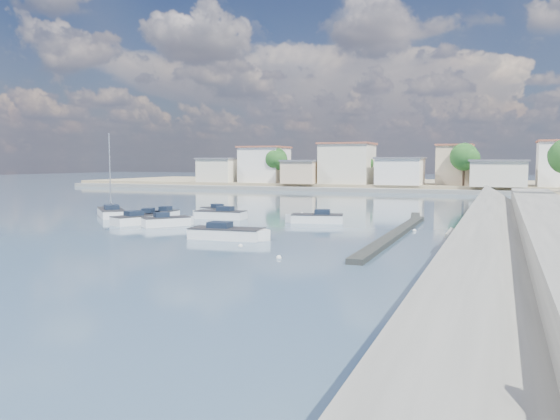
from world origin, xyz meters
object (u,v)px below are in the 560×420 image
object	(u,v)px
motorboat_d	(314,219)
motorboat_f	(214,212)
motorboat_h	(230,234)
motorboat_b	(169,222)
motorboat_c	(218,215)
motorboat_g	(162,216)
motorboat_e	(141,220)
sailboat	(111,212)
motorboat_a	(150,217)

from	to	relation	value
motorboat_d	motorboat_f	xyz separation A→B (m)	(-12.43, 2.96, 0.00)
motorboat_f	motorboat_h	bearing A→B (deg)	-57.45
motorboat_b	motorboat_c	size ratio (longest dim) A/B	0.74
motorboat_d	motorboat_f	size ratio (longest dim) A/B	1.33
motorboat_g	motorboat_b	bearing A→B (deg)	-50.52
motorboat_e	sailboat	world-z (taller)	sailboat
motorboat_h	motorboat_a	bearing A→B (deg)	146.93
motorboat_a	motorboat_h	world-z (taller)	same
motorboat_b	sailboat	distance (m)	12.07
motorboat_d	motorboat_e	xyz separation A→B (m)	(-14.66, -7.07, 0.00)
sailboat	motorboat_a	bearing A→B (deg)	-17.03
motorboat_e	motorboat_g	size ratio (longest dim) A/B	1.19
motorboat_e	motorboat_f	bearing A→B (deg)	77.47
motorboat_f	motorboat_b	bearing A→B (deg)	-84.06
motorboat_c	motorboat_h	xyz separation A→B (m)	(7.98, -12.78, -0.00)
motorboat_c	motorboat_e	size ratio (longest dim) A/B	1.07
motorboat_d	motorboat_f	world-z (taller)	same
motorboat_a	motorboat_h	xyz separation A→B (m)	(13.43, -8.75, -0.00)
motorboat_a	sailboat	distance (m)	6.74
motorboat_a	motorboat_h	size ratio (longest dim) A/B	0.76
motorboat_e	motorboat_h	world-z (taller)	same
motorboat_g	motorboat_d	bearing A→B (deg)	10.52
motorboat_a	motorboat_b	distance (m)	5.52
motorboat_b	motorboat_e	distance (m)	3.35
motorboat_g	motorboat_h	world-z (taller)	same
motorboat_b	motorboat_f	world-z (taller)	same
motorboat_d	sailboat	size ratio (longest dim) A/B	0.62
motorboat_b	motorboat_h	size ratio (longest dim) A/B	0.68
motorboat_e	sailboat	distance (m)	8.97
motorboat_b	motorboat_f	xyz separation A→B (m)	(-1.09, 10.46, 0.00)
motorboat_a	motorboat_c	bearing A→B (deg)	36.48
motorboat_b	motorboat_c	world-z (taller)	same
motorboat_c	motorboat_g	xyz separation A→B (m)	(-4.92, -2.70, 0.00)
motorboat_h	motorboat_f	bearing A→B (deg)	122.55
motorboat_h	motorboat_g	bearing A→B (deg)	141.98
motorboat_a	sailboat	xyz separation A→B (m)	(-6.45, 1.97, 0.03)
motorboat_e	motorboat_g	xyz separation A→B (m)	(-0.54, 4.25, 0.00)
motorboat_g	motorboat_h	xyz separation A→B (m)	(12.89, -10.08, -0.00)
motorboat_g	motorboat_h	size ratio (longest dim) A/B	0.72
motorboat_b	sailboat	world-z (taller)	sailboat
motorboat_c	motorboat_d	distance (m)	10.28
motorboat_f	motorboat_a	bearing A→B (deg)	-114.89
sailboat	motorboat_h	bearing A→B (deg)	-28.34
motorboat_b	motorboat_g	size ratio (longest dim) A/B	0.95
motorboat_d	motorboat_a	bearing A→B (deg)	-165.20
motorboat_d	motorboat_f	distance (m)	12.78
motorboat_f	motorboat_d	bearing A→B (deg)	-13.39
motorboat_d	motorboat_h	world-z (taller)	same
motorboat_c	motorboat_e	xyz separation A→B (m)	(-4.38, -6.94, -0.00)
motorboat_a	motorboat_d	world-z (taller)	same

